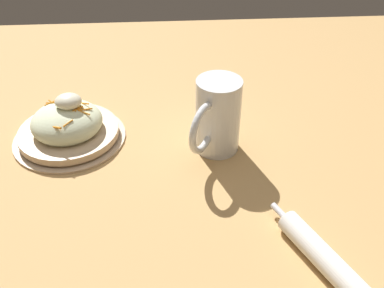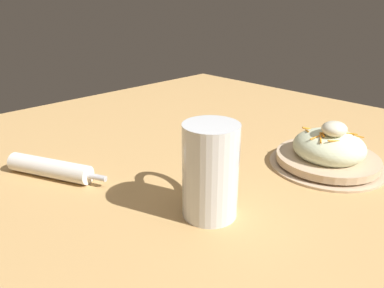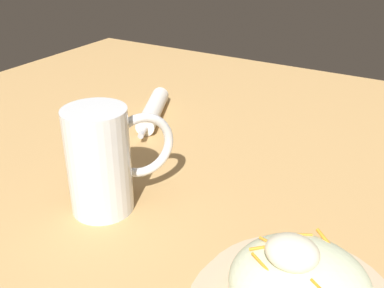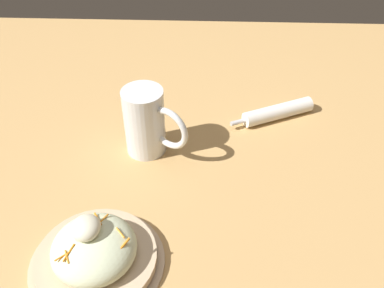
{
  "view_description": "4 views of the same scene",
  "coord_description": "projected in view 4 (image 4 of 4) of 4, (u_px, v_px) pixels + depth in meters",
  "views": [
    {
      "loc": [
        -0.02,
        -0.61,
        0.52
      ],
      "look_at": [
        0.02,
        -0.04,
        0.08
      ],
      "focal_mm": 40.74,
      "sensor_mm": 36.0,
      "label": 1
    },
    {
      "loc": [
        0.43,
        0.38,
        0.31
      ],
      "look_at": [
        0.02,
        -0.03,
        0.08
      ],
      "focal_mm": 33.57,
      "sensor_mm": 36.0,
      "label": 2
    },
    {
      "loc": [
        -0.3,
        0.45,
        0.36
      ],
      "look_at": [
        -0.01,
        -0.04,
        0.08
      ],
      "focal_mm": 42.57,
      "sensor_mm": 36.0,
      "label": 3
    },
    {
      "loc": [
        -0.62,
        -0.07,
        0.61
      ],
      "look_at": [
        0.01,
        -0.04,
        0.08
      ],
      "focal_mm": 40.48,
      "sensor_mm": 36.0,
      "label": 4
    }
  ],
  "objects": [
    {
      "name": "salad_plate",
      "position": [
        95.0,
        253.0,
        0.69
      ],
      "size": [
        0.22,
        0.22,
        0.1
      ],
      "color": "#D1B28E",
      "rests_on": "ground_plane"
    },
    {
      "name": "napkin_roll",
      "position": [
        277.0,
        112.0,
        1.0
      ],
      "size": [
        0.11,
        0.2,
        0.04
      ],
      "color": "white",
      "rests_on": "ground_plane"
    },
    {
      "name": "ground_plane",
      "position": [
        171.0,
        174.0,
        0.87
      ],
      "size": [
        1.43,
        1.43,
        0.0
      ],
      "primitive_type": "plane",
      "color": "tan"
    },
    {
      "name": "beer_mug",
      "position": [
        146.0,
        125.0,
        0.89
      ],
      "size": [
        0.1,
        0.14,
        0.15
      ],
      "color": "white",
      "rests_on": "ground_plane"
    }
  ]
}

